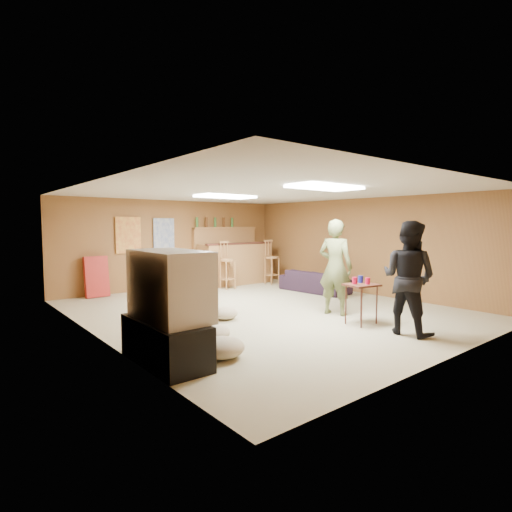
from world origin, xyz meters
TOP-DOWN VIEW (x-y plane):
  - ground at (0.00, 0.00)m, footprint 7.00×7.00m
  - ceiling at (0.00, 0.00)m, footprint 6.00×7.00m
  - wall_back at (0.00, 3.50)m, footprint 6.00×0.02m
  - wall_front at (0.00, -3.50)m, footprint 6.00×0.02m
  - wall_left at (-3.00, 0.00)m, footprint 0.02×7.00m
  - wall_right at (3.00, 0.00)m, footprint 0.02×7.00m
  - tv_stand at (-2.72, -1.50)m, footprint 0.55×1.30m
  - dvd_box at (-2.50, -1.50)m, footprint 0.35×0.50m
  - tv_body at (-2.65, -1.50)m, footprint 0.60×1.10m
  - tv_screen at (-2.34, -1.50)m, footprint 0.02×0.95m
  - bar_counter at (1.50, 2.95)m, footprint 2.00×0.60m
  - bar_lip at (1.50, 2.70)m, footprint 2.10×0.12m
  - bar_shelf at (1.50, 3.40)m, footprint 2.00×0.18m
  - bar_backing at (1.50, 3.42)m, footprint 2.00×0.14m
  - poster_left at (-1.20, 3.46)m, footprint 0.60×0.03m
  - poster_right at (-0.30, 3.46)m, footprint 0.55×0.03m
  - folding_chair_stack at (-2.00, 3.30)m, footprint 0.50×0.26m
  - ceiling_panel_front at (0.00, -1.50)m, footprint 1.20×0.60m
  - ceiling_panel_back at (0.00, 1.20)m, footprint 1.20×0.60m
  - person_olive at (0.76, -1.10)m, footprint 0.56×0.71m
  - person_black at (0.59, -2.59)m, footprint 0.67×0.84m
  - sofa at (2.26, 0.78)m, footprint 0.79×1.75m
  - tray_table at (0.54, -1.82)m, footprint 0.56×0.48m
  - cup_red_near at (0.45, -1.75)m, footprint 0.09×0.09m
  - cup_red_far at (0.60, -1.89)m, footprint 0.10×0.10m
  - cup_blue at (0.65, -1.71)m, footprint 0.09×0.09m
  - bar_stool_left at (0.89, 2.42)m, footprint 0.48×0.48m
  - bar_stool_right at (2.29, 2.35)m, footprint 0.48×0.48m
  - cushion_near_tv at (-1.84, -1.10)m, footprint 0.68×0.68m
  - cushion_mid at (-0.98, -0.16)m, footprint 0.50×0.50m
  - cushion_far at (-2.11, -1.76)m, footprint 0.69×0.69m
  - bottle_row at (1.16, 3.38)m, footprint 1.20×0.08m

SIDE VIEW (x-z plane):
  - ground at x=0.00m, z-range 0.00..0.00m
  - cushion_mid at x=-0.98m, z-range 0.00..0.20m
  - cushion_near_tv at x=-1.84m, z-range 0.00..0.24m
  - cushion_far at x=-2.11m, z-range 0.00..0.25m
  - dvd_box at x=-2.50m, z-range 0.11..0.19m
  - sofa at x=2.26m, z-range 0.00..0.50m
  - tv_stand at x=-2.72m, z-range 0.00..0.50m
  - tray_table at x=0.54m, z-range 0.00..0.65m
  - folding_chair_stack at x=-2.00m, z-range -0.01..0.91m
  - bar_counter at x=1.50m, z-range 0.00..1.10m
  - bar_stool_left at x=0.89m, z-range 0.00..1.31m
  - bar_stool_right at x=2.29m, z-range 0.00..1.31m
  - cup_red_far at x=0.60m, z-range 0.65..0.75m
  - cup_red_near at x=0.45m, z-range 0.65..0.76m
  - cup_blue at x=0.65m, z-range 0.65..0.76m
  - person_black at x=0.59m, z-range 0.00..1.65m
  - person_olive at x=0.76m, z-range 0.00..1.69m
  - tv_body at x=-2.65m, z-range 0.50..1.30m
  - tv_screen at x=-2.34m, z-range 0.57..1.23m
  - wall_back at x=0.00m, z-range 0.00..2.20m
  - wall_front at x=0.00m, z-range 0.00..2.20m
  - wall_left at x=-3.00m, z-range 0.00..2.20m
  - wall_right at x=3.00m, z-range 0.00..2.20m
  - bar_lip at x=1.50m, z-range 1.08..1.12m
  - bar_backing at x=1.50m, z-range 0.90..1.50m
  - poster_left at x=-1.20m, z-range 0.93..1.78m
  - poster_right at x=-0.30m, z-range 0.95..1.75m
  - bar_shelf at x=1.50m, z-range 1.48..1.52m
  - bottle_row at x=1.16m, z-range 1.52..1.78m
  - ceiling_panel_front at x=0.00m, z-range 2.15..2.19m
  - ceiling_panel_back at x=0.00m, z-range 2.15..2.19m
  - ceiling at x=0.00m, z-range 2.19..2.21m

